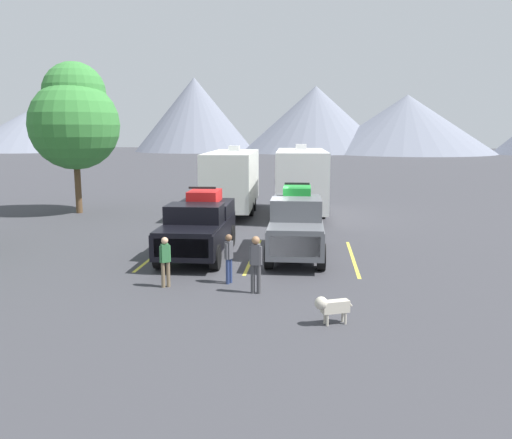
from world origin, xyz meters
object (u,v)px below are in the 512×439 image
at_px(camper_trailer_a, 232,178).
at_px(dog, 330,306).
at_px(camper_trailer_b, 301,179).
at_px(person_c, 165,259).
at_px(person_b, 256,261).
at_px(pickup_truck_b, 296,223).
at_px(person_a, 229,255).
at_px(pickup_truck_a, 199,225).

height_order(camper_trailer_a, dog, camper_trailer_a).
relative_size(camper_trailer_b, person_c, 5.63).
relative_size(camper_trailer_a, person_b, 5.38).
relative_size(pickup_truck_b, dog, 5.70).
bearing_deg(dog, camper_trailer_a, 106.31).
bearing_deg(person_c, person_a, 17.69).
relative_size(pickup_truck_a, camper_trailer_a, 0.60).
bearing_deg(camper_trailer_b, dog, -86.42).
bearing_deg(pickup_truck_a, camper_trailer_a, 91.34).
distance_m(pickup_truck_a, person_a, 3.91).
xyz_separation_m(pickup_truck_a, dog, (4.63, -6.65, -0.67)).
bearing_deg(person_a, camper_trailer_a, 98.08).
bearing_deg(pickup_truck_a, dog, -55.18).
relative_size(pickup_truck_b, person_c, 3.48).
bearing_deg(camper_trailer_b, person_c, -105.32).
xyz_separation_m(camper_trailer_a, person_c, (0.09, -14.05, -1.10)).
height_order(camper_trailer_a, camper_trailer_b, camper_trailer_b).
bearing_deg(pickup_truck_a, person_c, -91.96).
distance_m(person_b, dog, 3.06).
distance_m(camper_trailer_a, person_a, 13.65).
distance_m(pickup_truck_a, person_c, 4.11).
bearing_deg(person_b, person_a, 135.74).
bearing_deg(camper_trailer_b, pickup_truck_b, -89.94).
relative_size(pickup_truck_a, camper_trailer_b, 0.63).
bearing_deg(dog, person_c, 151.83).
bearing_deg(person_b, person_c, 173.48).
distance_m(pickup_truck_b, camper_trailer_a, 10.39).
bearing_deg(pickup_truck_b, camper_trailer_b, 90.06).
height_order(pickup_truck_a, pickup_truck_b, pickup_truck_b).
height_order(camper_trailer_a, person_a, camper_trailer_a).
bearing_deg(pickup_truck_b, person_c, -130.30).
bearing_deg(camper_trailer_a, person_b, -78.85).
bearing_deg(pickup_truck_a, pickup_truck_b, 5.25).
bearing_deg(camper_trailer_a, dog, -73.69).
relative_size(pickup_truck_a, person_a, 3.50).
distance_m(camper_trailer_a, person_c, 14.09).
xyz_separation_m(camper_trailer_b, person_a, (-1.93, -13.10, -1.15)).
relative_size(camper_trailer_b, dog, 9.21).
relative_size(pickup_truck_a, person_c, 3.52).
relative_size(person_a, person_c, 1.01).
height_order(person_a, person_c, person_a).
relative_size(person_b, person_c, 1.10).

